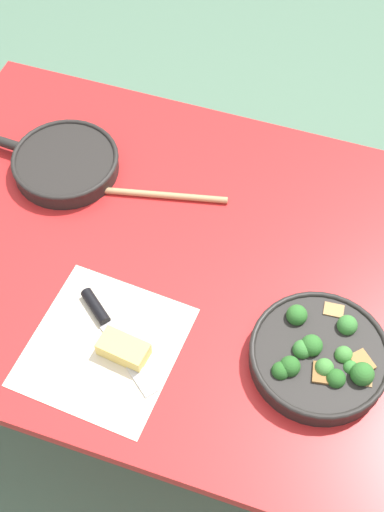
# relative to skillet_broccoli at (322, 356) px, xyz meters

# --- Properties ---
(ground_plane) EXTENTS (14.00, 14.00, 0.00)m
(ground_plane) POSITION_rel_skillet_broccoli_xyz_m (0.31, -0.15, -0.76)
(ground_plane) COLOR #51755B
(dining_table_red) EXTENTS (1.34, 0.91, 0.73)m
(dining_table_red) POSITION_rel_skillet_broccoli_xyz_m (0.31, -0.15, -0.10)
(dining_table_red) COLOR red
(dining_table_red) RESTS_ON ground_plane
(skillet_broccoli) EXTENTS (0.39, 0.27, 0.07)m
(skillet_broccoli) POSITION_rel_skillet_broccoli_xyz_m (0.00, 0.00, 0.00)
(skillet_broccoli) COLOR black
(skillet_broccoli) RESTS_ON dining_table_red
(skillet_eggs) EXTENTS (0.40, 0.25, 0.04)m
(skillet_eggs) POSITION_rel_skillet_broccoli_xyz_m (0.68, -0.30, -0.00)
(skillet_eggs) COLOR black
(skillet_eggs) RESTS_ON dining_table_red
(wooden_spoon) EXTENTS (0.41, 0.12, 0.02)m
(wooden_spoon) POSITION_rel_skillet_broccoli_xyz_m (0.54, -0.27, -0.02)
(wooden_spoon) COLOR tan
(wooden_spoon) RESTS_ON dining_table_red
(parchment_sheet) EXTENTS (0.31, 0.32, 0.00)m
(parchment_sheet) POSITION_rel_skillet_broccoli_xyz_m (0.41, 0.10, -0.03)
(parchment_sheet) COLOR beige
(parchment_sheet) RESTS_ON dining_table_red
(grater_knife) EXTENTS (0.22, 0.19, 0.02)m
(grater_knife) POSITION_rel_skillet_broccoli_xyz_m (0.42, 0.06, -0.02)
(grater_knife) COLOR silver
(grater_knife) RESTS_ON dining_table_red
(cheese_block) EXTENTS (0.10, 0.06, 0.04)m
(cheese_block) POSITION_rel_skillet_broccoli_xyz_m (0.37, 0.11, -0.01)
(cheese_block) COLOR #E0C15B
(cheese_block) RESTS_ON dining_table_red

